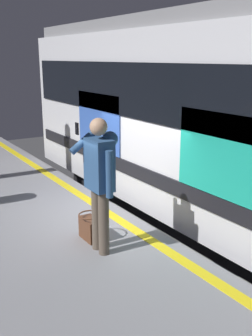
# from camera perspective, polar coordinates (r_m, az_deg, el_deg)

# --- Properties ---
(ground_plane) EXTENTS (23.59, 23.59, 0.00)m
(ground_plane) POSITION_cam_1_polar(r_m,az_deg,el_deg) (7.13, -0.30, -13.71)
(ground_plane) COLOR #3D3D3F
(safety_line) EXTENTS (14.53, 0.16, 0.01)m
(safety_line) POSITION_cam_1_polar(r_m,az_deg,el_deg) (6.54, -2.55, -6.49)
(safety_line) COLOR yellow
(safety_line) RESTS_ON platform
(track_rail_near) EXTENTS (19.27, 0.08, 0.16)m
(track_rail_near) POSITION_cam_1_polar(r_m,az_deg,el_deg) (7.70, 7.08, -10.84)
(track_rail_near) COLOR slate
(track_rail_near) RESTS_ON ground
(track_rail_far) EXTENTS (19.27, 0.08, 0.16)m
(track_rail_far) POSITION_cam_1_polar(r_m,az_deg,el_deg) (8.61, 14.57, -8.28)
(track_rail_far) COLOR slate
(track_rail_far) RESTS_ON ground
(train_carriage) EXTENTS (9.31, 3.10, 4.03)m
(train_carriage) POSITION_cam_1_polar(r_m,az_deg,el_deg) (7.29, 13.12, 7.79)
(train_carriage) COLOR silver
(train_carriage) RESTS_ON ground
(passenger) EXTENTS (0.57, 0.55, 1.77)m
(passenger) POSITION_cam_1_polar(r_m,az_deg,el_deg) (4.97, -3.76, -1.04)
(passenger) COLOR brown
(passenger) RESTS_ON platform
(handbag) EXTENTS (0.37, 0.34, 0.38)m
(handbag) POSITION_cam_1_polar(r_m,az_deg,el_deg) (5.62, -5.13, -8.55)
(handbag) COLOR #59331E
(handbag) RESTS_ON platform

